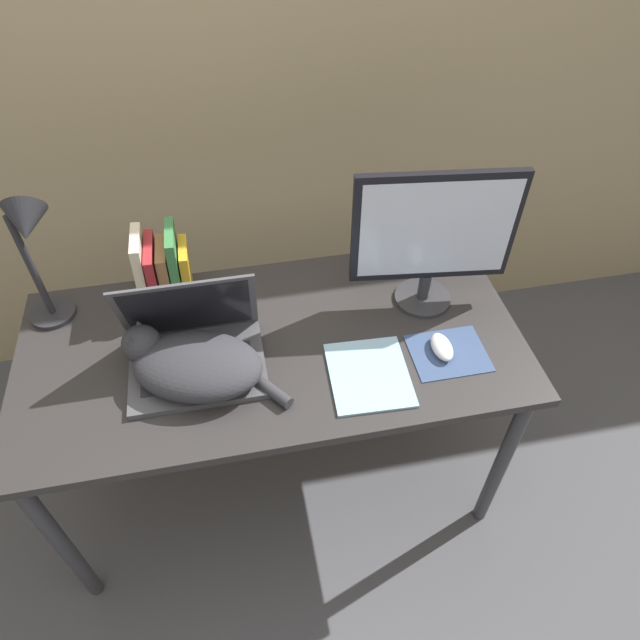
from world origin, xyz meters
TOP-DOWN VIEW (x-y plane):
  - ground_plane at (0.00, 0.00)m, footprint 12.00×12.00m
  - wall_back at (0.00, 1.15)m, footprint 8.00×0.05m
  - desk at (0.00, 0.34)m, footprint 1.42×0.68m
  - laptop at (-0.21, 0.31)m, footprint 0.36×0.28m
  - cat at (-0.22, 0.25)m, footprint 0.43×0.32m
  - external_monitor at (0.47, 0.43)m, footprint 0.45×0.17m
  - mousepad at (0.48, 0.21)m, footprint 0.21×0.17m
  - computer_mouse at (0.46, 0.22)m, footprint 0.06×0.10m
  - book_row at (-0.28, 0.59)m, footprint 0.16×0.16m
  - desk_lamp at (-0.58, 0.55)m, footprint 0.17×0.17m
  - notepad at (0.24, 0.17)m, footprint 0.22×0.25m

SIDE VIEW (x-z plane):
  - ground_plane at x=0.00m, z-range 0.00..0.00m
  - desk at x=0.00m, z-range 0.29..1.03m
  - mousepad at x=0.48m, z-range 0.74..0.74m
  - notepad at x=0.24m, z-range 0.74..0.75m
  - computer_mouse at x=0.46m, z-range 0.74..0.77m
  - laptop at x=-0.21m, z-range 0.65..0.93m
  - cat at x=-0.22m, z-range 0.73..0.87m
  - book_row at x=-0.28m, z-range 0.72..0.97m
  - external_monitor at x=0.47m, z-range 0.76..1.20m
  - desk_lamp at x=-0.58m, z-range 0.81..1.23m
  - wall_back at x=0.00m, z-range 0.00..2.60m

